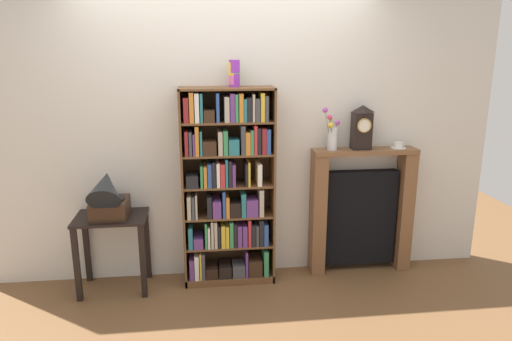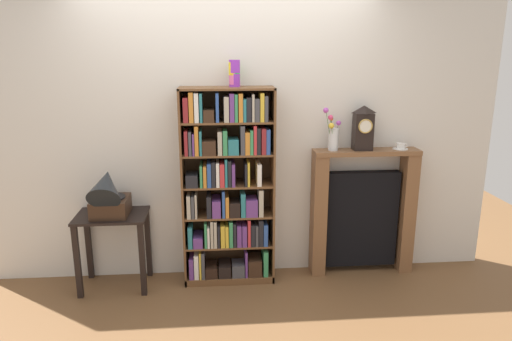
{
  "view_description": "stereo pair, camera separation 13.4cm",
  "coord_description": "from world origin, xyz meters",
  "px_view_note": "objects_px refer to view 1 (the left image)",
  "views": [
    {
      "loc": [
        -0.22,
        -3.74,
        2.0
      ],
      "look_at": [
        0.24,
        0.09,
        0.99
      ],
      "focal_mm": 32.9,
      "sensor_mm": 36.0,
      "label": 1
    },
    {
      "loc": [
        -0.09,
        -3.76,
        2.0
      ],
      "look_at": [
        0.24,
        0.09,
        0.99
      ],
      "focal_mm": 32.9,
      "sensor_mm": 36.0,
      "label": 2
    }
  ],
  "objects_px": {
    "side_table_left": "(112,235)",
    "mantel_clock": "(362,127)",
    "bookshelf": "(228,191)",
    "teacup_with_saucer": "(398,146)",
    "cup_stack": "(234,73)",
    "flower_vase": "(332,134)",
    "gramophone": "(107,196)",
    "fireplace_mantel": "(361,211)"
  },
  "relations": [
    {
      "from": "cup_stack",
      "to": "teacup_with_saucer",
      "type": "bearing_deg",
      "value": 0.19
    },
    {
      "from": "cup_stack",
      "to": "bookshelf",
      "type": "bearing_deg",
      "value": -143.88
    },
    {
      "from": "fireplace_mantel",
      "to": "flower_vase",
      "type": "height_order",
      "value": "flower_vase"
    },
    {
      "from": "bookshelf",
      "to": "teacup_with_saucer",
      "type": "relative_size",
      "value": 12.75
    },
    {
      "from": "cup_stack",
      "to": "gramophone",
      "type": "bearing_deg",
      "value": -171.0
    },
    {
      "from": "flower_vase",
      "to": "side_table_left",
      "type": "bearing_deg",
      "value": -176.89
    },
    {
      "from": "bookshelf",
      "to": "teacup_with_saucer",
      "type": "xyz_separation_m",
      "value": [
        1.51,
        0.05,
        0.35
      ]
    },
    {
      "from": "side_table_left",
      "to": "mantel_clock",
      "type": "bearing_deg",
      "value": 2.8
    },
    {
      "from": "cup_stack",
      "to": "flower_vase",
      "type": "bearing_deg",
      "value": 0.02
    },
    {
      "from": "flower_vase",
      "to": "teacup_with_saucer",
      "type": "bearing_deg",
      "value": 0.43
    },
    {
      "from": "cup_stack",
      "to": "side_table_left",
      "type": "distance_m",
      "value": 1.69
    },
    {
      "from": "gramophone",
      "to": "cup_stack",
      "type": "bearing_deg",
      "value": 9.0
    },
    {
      "from": "flower_vase",
      "to": "bookshelf",
      "type": "bearing_deg",
      "value": -176.82
    },
    {
      "from": "gramophone",
      "to": "fireplace_mantel",
      "type": "xyz_separation_m",
      "value": [
        2.19,
        0.19,
        -0.29
      ]
    },
    {
      "from": "side_table_left",
      "to": "mantel_clock",
      "type": "distance_m",
      "value": 2.31
    },
    {
      "from": "side_table_left",
      "to": "flower_vase",
      "type": "relative_size",
      "value": 1.75
    },
    {
      "from": "mantel_clock",
      "to": "flower_vase",
      "type": "bearing_deg",
      "value": -179.48
    },
    {
      "from": "gramophone",
      "to": "fireplace_mantel",
      "type": "relative_size",
      "value": 0.42
    },
    {
      "from": "bookshelf",
      "to": "flower_vase",
      "type": "bearing_deg",
      "value": 3.18
    },
    {
      "from": "fireplace_mantel",
      "to": "mantel_clock",
      "type": "bearing_deg",
      "value": -157.74
    },
    {
      "from": "cup_stack",
      "to": "side_table_left",
      "type": "height_order",
      "value": "cup_stack"
    },
    {
      "from": "side_table_left",
      "to": "gramophone",
      "type": "bearing_deg",
      "value": -90.0
    },
    {
      "from": "side_table_left",
      "to": "flower_vase",
      "type": "xyz_separation_m",
      "value": [
        1.88,
        0.1,
        0.8
      ]
    },
    {
      "from": "gramophone",
      "to": "flower_vase",
      "type": "distance_m",
      "value": 1.94
    },
    {
      "from": "bookshelf",
      "to": "side_table_left",
      "type": "xyz_separation_m",
      "value": [
        -0.98,
        -0.05,
        -0.33
      ]
    },
    {
      "from": "gramophone",
      "to": "side_table_left",
      "type": "bearing_deg",
      "value": 90.0
    },
    {
      "from": "gramophone",
      "to": "flower_vase",
      "type": "bearing_deg",
      "value": 5.04
    },
    {
      "from": "cup_stack",
      "to": "flower_vase",
      "type": "xyz_separation_m",
      "value": [
        0.84,
        0.0,
        -0.52
      ]
    },
    {
      "from": "mantel_clock",
      "to": "flower_vase",
      "type": "relative_size",
      "value": 1.02
    },
    {
      "from": "flower_vase",
      "to": "gramophone",
      "type": "bearing_deg",
      "value": -174.96
    },
    {
      "from": "flower_vase",
      "to": "fireplace_mantel",
      "type": "bearing_deg",
      "value": 3.75
    },
    {
      "from": "bookshelf",
      "to": "side_table_left",
      "type": "distance_m",
      "value": 1.03
    },
    {
      "from": "fireplace_mantel",
      "to": "teacup_with_saucer",
      "type": "distance_m",
      "value": 0.68
    },
    {
      "from": "bookshelf",
      "to": "teacup_with_saucer",
      "type": "height_order",
      "value": "bookshelf"
    },
    {
      "from": "side_table_left",
      "to": "bookshelf",
      "type": "bearing_deg",
      "value": 3.05
    },
    {
      "from": "side_table_left",
      "to": "mantel_clock",
      "type": "relative_size",
      "value": 1.71
    },
    {
      "from": "bookshelf",
      "to": "teacup_with_saucer",
      "type": "distance_m",
      "value": 1.55
    },
    {
      "from": "bookshelf",
      "to": "flower_vase",
      "type": "relative_size",
      "value": 4.52
    },
    {
      "from": "bookshelf",
      "to": "mantel_clock",
      "type": "height_order",
      "value": "bookshelf"
    },
    {
      "from": "bookshelf",
      "to": "teacup_with_saucer",
      "type": "bearing_deg",
      "value": 2.08
    },
    {
      "from": "bookshelf",
      "to": "flower_vase",
      "type": "distance_m",
      "value": 1.02
    },
    {
      "from": "bookshelf",
      "to": "fireplace_mantel",
      "type": "height_order",
      "value": "bookshelf"
    }
  ]
}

